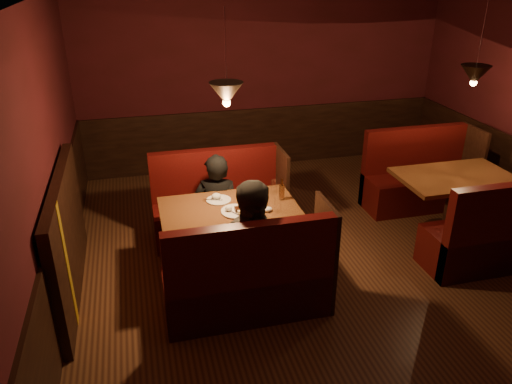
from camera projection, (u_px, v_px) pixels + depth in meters
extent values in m
cube|color=#452518|center=(343.00, 273.00, 5.68)|extent=(6.00, 7.00, 0.01)
cube|color=#332319|center=(367.00, 1.00, 4.46)|extent=(6.00, 7.00, 0.01)
cube|color=#4C1319|center=(264.00, 81.00, 8.16)|extent=(6.00, 0.01, 2.90)
cube|color=#4C1319|center=(39.00, 183.00, 4.41)|extent=(0.01, 7.00, 2.90)
cube|color=black|center=(264.00, 137.00, 8.53)|extent=(6.00, 0.04, 1.00)
cube|color=black|center=(60.00, 272.00, 4.81)|extent=(0.04, 7.00, 1.00)
cube|color=black|center=(67.00, 238.00, 5.11)|extent=(0.10, 2.20, 1.30)
cube|color=#B58D1B|center=(68.00, 266.00, 4.64)|extent=(0.01, 0.12, 1.30)
cylinder|color=#333333|center=(225.00, 52.00, 4.72)|extent=(0.01, 0.01, 0.80)
cone|color=black|center=(226.00, 93.00, 4.89)|extent=(0.34, 0.34, 0.22)
sphere|color=#FFBF72|center=(227.00, 102.00, 4.92)|extent=(0.08, 0.08, 0.08)
cylinder|color=#333333|center=(482.00, 39.00, 5.52)|extent=(0.01, 0.01, 0.80)
cone|color=black|center=(475.00, 75.00, 5.68)|extent=(0.34, 0.34, 0.22)
sphere|color=#FFBF72|center=(473.00, 83.00, 5.72)|extent=(0.08, 0.08, 0.08)
cube|color=#522916|center=(229.00, 210.00, 5.42)|extent=(1.49, 0.91, 0.05)
cylinder|color=black|center=(230.00, 241.00, 5.59)|extent=(0.15, 0.15, 0.75)
cylinder|color=black|center=(231.00, 268.00, 5.74)|extent=(0.60, 0.60, 0.04)
cylinder|color=silver|center=(235.00, 212.00, 5.30)|extent=(0.30, 0.30, 0.02)
cube|color=black|center=(239.00, 209.00, 5.29)|extent=(0.10, 0.09, 0.04)
ellipsoid|color=silver|center=(229.00, 208.00, 5.28)|extent=(0.07, 0.07, 0.06)
cube|color=tan|center=(241.00, 212.00, 5.23)|extent=(0.09, 0.06, 0.03)
cylinder|color=silver|center=(235.00, 213.00, 5.23)|extent=(0.07, 0.13, 0.01)
cylinder|color=silver|center=(219.00, 200.00, 5.56)|extent=(0.28, 0.28, 0.02)
ellipsoid|color=beige|center=(216.00, 196.00, 5.57)|extent=(0.11, 0.11, 0.06)
cube|color=silver|center=(213.00, 200.00, 5.54)|extent=(0.21, 0.08, 0.00)
cylinder|color=white|center=(259.00, 199.00, 5.51)|extent=(0.06, 0.06, 0.09)
cylinder|color=white|center=(274.00, 187.00, 5.72)|extent=(0.08, 0.08, 0.16)
cylinder|color=white|center=(278.00, 205.00, 5.29)|extent=(0.08, 0.08, 0.16)
cylinder|color=#47230F|center=(282.00, 192.00, 5.56)|extent=(0.06, 0.06, 0.17)
cylinder|color=#47230F|center=(282.00, 182.00, 5.51)|extent=(0.03, 0.03, 0.07)
ellipsoid|color=white|center=(268.00, 209.00, 5.32)|extent=(0.12, 0.10, 0.05)
cube|color=#3C0A09|center=(218.00, 220.00, 6.33)|extent=(1.60, 0.59, 0.48)
cube|color=#3C0A09|center=(214.00, 190.00, 6.39)|extent=(1.60, 0.13, 1.12)
cube|color=black|center=(281.00, 191.00, 6.37)|extent=(0.04, 0.59, 1.12)
cube|color=#3C0A09|center=(246.00, 291.00, 4.97)|extent=(1.60, 0.59, 0.48)
cube|color=#3C0A09|center=(251.00, 277.00, 4.63)|extent=(1.60, 0.13, 1.12)
cube|color=black|center=(325.00, 253.00, 5.01)|extent=(0.04, 0.59, 1.12)
cube|color=#522916|center=(456.00, 177.00, 6.22)|extent=(1.42, 0.91, 0.05)
cylinder|color=black|center=(451.00, 206.00, 6.39)|extent=(0.15, 0.15, 0.75)
cylinder|color=black|center=(446.00, 230.00, 6.54)|extent=(0.60, 0.60, 0.04)
cube|color=#3C0A09|center=(417.00, 191.00, 7.13)|extent=(1.53, 0.59, 0.48)
cube|color=#3C0A09|center=(412.00, 164.00, 7.20)|extent=(1.53, 0.13, 1.12)
cube|color=black|center=(469.00, 165.00, 7.17)|extent=(0.04, 0.59, 1.12)
cube|color=#3C0A09|center=(488.00, 246.00, 5.76)|extent=(1.53, 0.59, 0.48)
cube|color=#3C0A09|center=(508.00, 231.00, 5.42)|extent=(1.53, 0.13, 1.12)
imported|color=black|center=(217.00, 189.00, 5.90)|extent=(0.65, 0.52, 1.56)
imported|color=#2D2A25|center=(257.00, 232.00, 4.80)|extent=(0.88, 0.71, 1.72)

